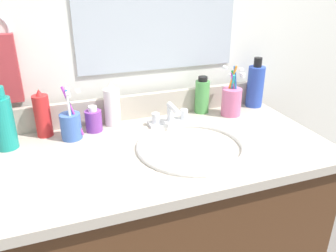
# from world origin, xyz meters

# --- Properties ---
(vanity_cabinet) EXTENTS (1.03, 0.50, 0.80)m
(vanity_cabinet) POSITION_xyz_m (0.00, 0.00, 0.40)
(vanity_cabinet) COLOR #4C2D19
(vanity_cabinet) RESTS_ON ground_plane
(countertop) EXTENTS (1.08, 0.55, 0.03)m
(countertop) POSITION_xyz_m (0.00, 0.00, 0.81)
(countertop) COLOR #B2A899
(countertop) RESTS_ON vanity_cabinet
(backsplash) EXTENTS (1.08, 0.02, 0.09)m
(backsplash) POSITION_xyz_m (0.00, 0.26, 0.87)
(backsplash) COLOR #B2A899
(backsplash) RESTS_ON countertop
(back_wall) EXTENTS (2.18, 0.04, 1.30)m
(back_wall) POSITION_xyz_m (0.00, 0.32, 0.65)
(back_wall) COLOR silver
(back_wall) RESTS_ON ground_plane
(hand_towel) EXTENTS (0.11, 0.04, 0.22)m
(hand_towel) POSITION_xyz_m (-0.44, 0.28, 1.05)
(hand_towel) COLOR #A53338
(sink_basin) EXTENTS (0.35, 0.35, 0.11)m
(sink_basin) POSITION_xyz_m (0.10, -0.03, 0.80)
(sink_basin) COLOR white
(sink_basin) RESTS_ON countertop
(faucet) EXTENTS (0.16, 0.10, 0.08)m
(faucet) POSITION_xyz_m (0.10, 0.16, 0.86)
(faucet) COLOR silver
(faucet) RESTS_ON countertop
(bottle_spray_red) EXTENTS (0.05, 0.05, 0.16)m
(bottle_spray_red) POSITION_xyz_m (-0.33, 0.22, 0.90)
(bottle_spray_red) COLOR red
(bottle_spray_red) RESTS_ON countertop
(bottle_shampoo_blue) EXTENTS (0.07, 0.07, 0.20)m
(bottle_shampoo_blue) POSITION_xyz_m (0.48, 0.22, 0.91)
(bottle_shampoo_blue) COLOR #2D4CB2
(bottle_shampoo_blue) RESTS_ON countertop
(bottle_lotion_white) EXTENTS (0.06, 0.06, 0.16)m
(bottle_lotion_white) POSITION_xyz_m (-0.10, 0.23, 0.90)
(bottle_lotion_white) COLOR white
(bottle_lotion_white) RESTS_ON countertop
(bottle_mouthwash_teal) EXTENTS (0.07, 0.07, 0.20)m
(bottle_mouthwash_teal) POSITION_xyz_m (-0.45, 0.16, 0.92)
(bottle_mouthwash_teal) COLOR teal
(bottle_mouthwash_teal) RESTS_ON countertop
(bottle_cream_purple) EXTENTS (0.06, 0.06, 0.09)m
(bottle_cream_purple) POSITION_xyz_m (-0.17, 0.20, 0.87)
(bottle_cream_purple) COLOR #7A3899
(bottle_cream_purple) RESTS_ON countertop
(bottle_toner_green) EXTENTS (0.06, 0.06, 0.14)m
(bottle_toner_green) POSITION_xyz_m (0.25, 0.23, 0.89)
(bottle_toner_green) COLOR #4C9E4C
(bottle_toner_green) RESTS_ON countertop
(cup_blue_plastic) EXTENTS (0.08, 0.07, 0.18)m
(cup_blue_plastic) POSITION_xyz_m (-0.25, 0.16, 0.88)
(cup_blue_plastic) COLOR #3F66B7
(cup_blue_plastic) RESTS_ON countertop
(cup_pink) EXTENTS (0.08, 0.08, 0.19)m
(cup_pink) POSITION_xyz_m (0.35, 0.17, 0.88)
(cup_pink) COLOR #D16693
(cup_pink) RESTS_ON countertop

